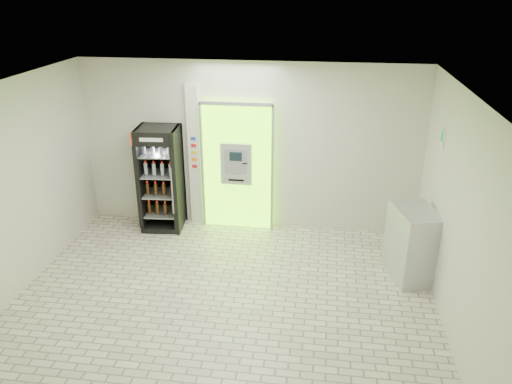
# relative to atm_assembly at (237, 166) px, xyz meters

# --- Properties ---
(ground) EXTENTS (6.00, 6.00, 0.00)m
(ground) POSITION_rel_atm_assembly_xyz_m (0.20, -2.41, -1.17)
(ground) COLOR beige
(ground) RESTS_ON ground
(room_shell) EXTENTS (6.00, 6.00, 6.00)m
(room_shell) POSITION_rel_atm_assembly_xyz_m (0.20, -2.41, 0.67)
(room_shell) COLOR beige
(room_shell) RESTS_ON ground
(atm_assembly) EXTENTS (1.30, 0.24, 2.33)m
(atm_assembly) POSITION_rel_atm_assembly_xyz_m (0.00, 0.00, 0.00)
(atm_assembly) COLOR #77FF0A
(atm_assembly) RESTS_ON ground
(pillar) EXTENTS (0.22, 0.11, 2.60)m
(pillar) POSITION_rel_atm_assembly_xyz_m (-0.78, 0.04, 0.13)
(pillar) COLOR silver
(pillar) RESTS_ON ground
(beverage_cooler) EXTENTS (0.76, 0.70, 1.89)m
(beverage_cooler) POSITION_rel_atm_assembly_xyz_m (-1.35, -0.23, -0.26)
(beverage_cooler) COLOR black
(beverage_cooler) RESTS_ON ground
(steel_cabinet) EXTENTS (0.78, 0.96, 1.13)m
(steel_cabinet) POSITION_rel_atm_assembly_xyz_m (2.91, -1.36, -0.61)
(steel_cabinet) COLOR #B5B8BD
(steel_cabinet) RESTS_ON ground
(exit_sign) EXTENTS (0.02, 0.22, 0.26)m
(exit_sign) POSITION_rel_atm_assembly_xyz_m (3.19, -1.01, 0.95)
(exit_sign) COLOR white
(exit_sign) RESTS_ON room_shell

